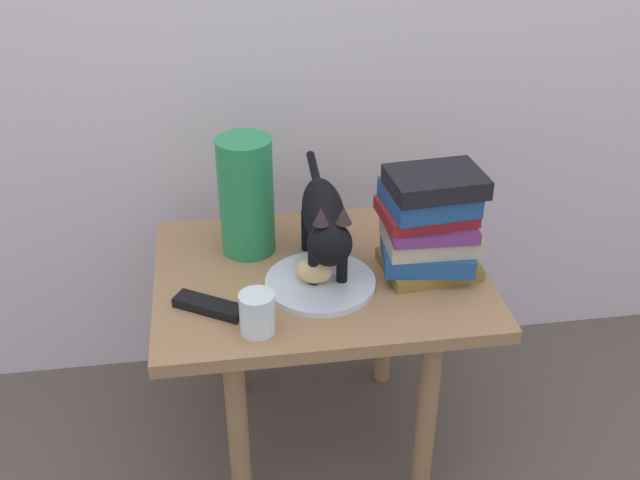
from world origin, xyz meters
name	(u,v)px	position (x,y,z in m)	size (l,w,h in m)	color
ground_plane	(320,438)	(0.00, 0.00, 0.00)	(6.00, 6.00, 0.00)	brown
side_table	(320,299)	(0.00, 0.00, 0.43)	(0.72, 0.55, 0.51)	#9E724C
plate	(320,283)	(-0.01, -0.06, 0.51)	(0.24, 0.24, 0.01)	silver
bread_roll	(314,271)	(-0.02, -0.06, 0.55)	(0.08, 0.06, 0.05)	#E0BC7A
cat	(325,220)	(0.01, -0.01, 0.64)	(0.10, 0.48, 0.23)	black
book_stack	(429,224)	(0.23, -0.03, 0.63)	(0.22, 0.18, 0.24)	olive
green_vase	(246,196)	(-0.15, 0.12, 0.64)	(0.12, 0.12, 0.27)	#288C51
candle_jar	(257,315)	(-0.15, -0.19, 0.54)	(0.07, 0.07, 0.08)	silver
tv_remote	(209,306)	(-0.24, -0.11, 0.52)	(0.15, 0.04, 0.02)	black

